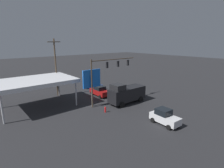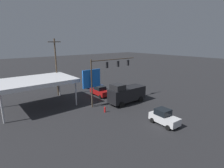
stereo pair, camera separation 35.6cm
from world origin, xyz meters
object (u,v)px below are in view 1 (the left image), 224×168
traffic_signal_assembly (109,70)px  utility_pole (56,67)px  delivery_truck (126,93)px  fire_hydrant (105,109)px  sedan_waiting (93,85)px  sedan_far (100,91)px  hatchback_crossing (165,117)px  price_sign (92,80)px

traffic_signal_assembly → utility_pole: utility_pole is taller
delivery_truck → fire_hydrant: (5.22, 0.89, -1.26)m
sedan_waiting → delivery_truck: bearing=-5.6°
sedan_far → utility_pole: bearing=-129.5°
traffic_signal_assembly → delivery_truck: size_ratio=1.36×
utility_pole → hatchback_crossing: 21.51m
sedan_waiting → traffic_signal_assembly: bearing=-20.1°
delivery_truck → fire_hydrant: 5.45m
traffic_signal_assembly → sedan_waiting: bearing=-107.6°
price_sign → sedan_waiting: bearing=-125.2°
delivery_truck → sedan_waiting: size_ratio=1.53×
price_sign → hatchback_crossing: 12.21m
traffic_signal_assembly → delivery_truck: (-2.18, 2.06, -4.07)m
price_sign → sedan_far: 6.58m
hatchback_crossing → delivery_truck: 8.91m
traffic_signal_assembly → hatchback_crossing: (-0.45, 10.76, -4.82)m
traffic_signal_assembly → utility_pole: 10.75m
hatchback_crossing → sedan_waiting: size_ratio=0.87×
traffic_signal_assembly → delivery_truck: 5.06m
utility_pole → fire_hydrant: size_ratio=12.25×
delivery_truck → fire_hydrant: bearing=10.9°
traffic_signal_assembly → fire_hydrant: traffic_signal_assembly is taller
sedan_waiting → hatchback_crossing: bearing=-9.3°
price_sign → sedan_far: (-4.18, -3.73, -3.44)m
hatchback_crossing → fire_hydrant: (3.49, -7.82, -0.51)m
hatchback_crossing → delivery_truck: bearing=172.5°
sedan_waiting → fire_hydrant: sedan_waiting is taller
fire_hydrant → delivery_truck: bearing=-170.3°
sedan_waiting → fire_hydrant: (5.82, 11.69, -0.51)m
utility_pole → hatchback_crossing: (-5.51, 20.25, -4.73)m
utility_pole → delivery_truck: 14.19m
price_sign → hatchback_crossing: (-3.55, 11.16, -3.44)m
delivery_truck → sedan_waiting: delivery_truck is taller
traffic_signal_assembly → utility_pole: size_ratio=0.86×
traffic_signal_assembly → fire_hydrant: (3.04, 2.94, -5.33)m
sedan_far → hatchback_crossing: bearing=-0.8°
hatchback_crossing → price_sign: bearing=-158.6°
hatchback_crossing → sedan_far: hatchback_crossing is taller
delivery_truck → sedan_far: delivery_truck is taller
traffic_signal_assembly → sedan_far: size_ratio=2.09×
hatchback_crossing → fire_hydrant: size_ratio=4.44×
price_sign → hatchback_crossing: size_ratio=1.54×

